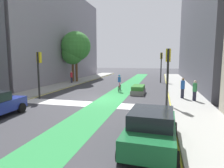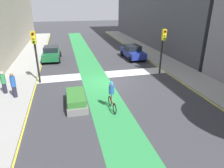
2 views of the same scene
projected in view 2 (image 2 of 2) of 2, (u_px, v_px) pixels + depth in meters
ground_plane at (109, 82)px, 17.26m from camera, size 120.00×120.00×0.00m
bike_lane_paint at (97, 83)px, 17.05m from camera, size 2.40×60.00×0.01m
crosswalk_band at (104, 75)px, 19.06m from camera, size 12.00×1.80×0.01m
sidewalk_left at (187, 75)px, 18.86m from camera, size 3.00×60.00×0.15m
curb_stripe_left at (172, 77)px, 18.56m from camera, size 0.16×60.00×0.01m
sidewalk_right at (14, 90)px, 15.60m from camera, size 3.00×60.00×0.15m
curb_stripe_right at (34, 89)px, 15.96m from camera, size 0.16×60.00×0.01m
traffic_signal_near_right at (35, 48)px, 15.97m from camera, size 0.35×0.52×4.28m
traffic_signal_near_left at (163, 43)px, 18.24m from camera, size 0.35×0.52×4.13m
car_blue_left_near at (133, 52)px, 24.21m from camera, size 2.14×4.26×1.57m
car_green_right_near at (51, 53)px, 23.55m from camera, size 2.17×4.27×1.57m
cyclist_in_lane at (112, 95)px, 12.64m from camera, size 0.32×1.73×1.86m
pedestrian_sidewalk_right_a at (4, 82)px, 14.56m from camera, size 0.34×0.34×1.66m
pedestrian_sidewalk_right_b at (13, 85)px, 13.92m from camera, size 0.34×0.34×1.77m
median_planter at (76, 100)px, 13.23m from camera, size 1.28×2.73×0.85m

